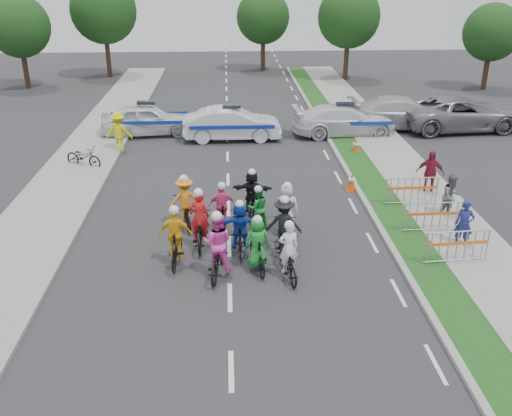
{
  "coord_description": "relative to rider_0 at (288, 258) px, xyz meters",
  "views": [
    {
      "loc": [
        0.03,
        -13.12,
        8.36
      ],
      "look_at": [
        0.88,
        3.47,
        1.1
      ],
      "focal_mm": 40.0,
      "sensor_mm": 36.0,
      "label": 1
    }
  ],
  "objects": [
    {
      "name": "tree_0",
      "position": [
        -15.66,
        27.0,
        3.58
      ],
      "size": [
        4.2,
        4.2,
        6.3
      ],
      "color": "#382619",
      "rests_on": "ground"
    },
    {
      "name": "rider_1",
      "position": [
        -0.85,
        0.46,
        0.1
      ],
      "size": [
        0.83,
        1.76,
        1.79
      ],
      "rotation": [
        0.0,
        0.0,
        3.34
      ],
      "color": "black",
      "rests_on": "ground"
    },
    {
      "name": "marshal_hiviz",
      "position": [
        -6.73,
        12.04,
        0.35
      ],
      "size": [
        1.27,
        0.78,
        1.9
      ],
      "primitive_type": "imported",
      "rotation": [
        0.0,
        0.0,
        3.08
      ],
      "color": "yellow",
      "rests_on": "ground"
    },
    {
      "name": "tree_4",
      "position": [
        1.34,
        33.0,
        3.58
      ],
      "size": [
        4.2,
        4.2,
        6.3
      ],
      "color": "#382619",
      "rests_on": "ground"
    },
    {
      "name": "sidewalk_right",
      "position": [
        5.94,
        4.0,
        -0.54
      ],
      "size": [
        2.4,
        60.0,
        0.13
      ],
      "primitive_type": "cube",
      "color": "gray",
      "rests_on": "ground"
    },
    {
      "name": "barrier_2",
      "position": [
        5.04,
        4.88,
        -0.04
      ],
      "size": [
        2.02,
        0.57,
        1.12
      ],
      "primitive_type": null,
      "rotation": [
        0.0,
        0.0,
        0.04
      ],
      "color": "#A5A8AD",
      "rests_on": "ground"
    },
    {
      "name": "rider_0",
      "position": [
        0.0,
        0.0,
        0.0
      ],
      "size": [
        0.88,
        1.85,
        1.82
      ],
      "rotation": [
        0.0,
        0.0,
        3.29
      ],
      "color": "black",
      "rests_on": "ground"
    },
    {
      "name": "spectator_2",
      "position": [
        6.04,
        5.94,
        0.29
      ],
      "size": [
        1.12,
        0.71,
        1.78
      ],
      "primitive_type": "imported",
      "rotation": [
        0.0,
        0.0,
        -0.29
      ],
      "color": "maroon",
      "rests_on": "ground"
    },
    {
      "name": "ground",
      "position": [
        -1.66,
        -1.0,
        -0.6
      ],
      "size": [
        90.0,
        90.0,
        0.0
      ],
      "primitive_type": "plane",
      "color": "#28282B",
      "rests_on": "ground"
    },
    {
      "name": "curb_right",
      "position": [
        3.44,
        4.0,
        -0.54
      ],
      "size": [
        0.2,
        60.0,
        0.12
      ],
      "primitive_type": "cube",
      "color": "gray",
      "rests_on": "ground"
    },
    {
      "name": "grass_strip",
      "position": [
        4.14,
        4.0,
        -0.55
      ],
      "size": [
        1.2,
        60.0,
        0.11
      ],
      "primitive_type": "cube",
      "color": "#194717",
      "rests_on": "ground"
    },
    {
      "name": "tree_1",
      "position": [
        7.34,
        29.0,
        3.93
      ],
      "size": [
        4.55,
        4.55,
        6.82
      ],
      "color": "#382619",
      "rests_on": "ground"
    },
    {
      "name": "barrier_0",
      "position": [
        5.04,
        0.45,
        -0.04
      ],
      "size": [
        2.03,
        0.65,
        1.12
      ],
      "primitive_type": null,
      "rotation": [
        0.0,
        0.0,
        0.08
      ],
      "color": "#A5A8AD",
      "rests_on": "ground"
    },
    {
      "name": "cone_0",
      "position": [
        3.19,
        6.56,
        -0.26
      ],
      "size": [
        0.4,
        0.4,
        0.7
      ],
      "color": "#F24C0C",
      "rests_on": "ground"
    },
    {
      "name": "police_car_0",
      "position": [
        -5.76,
        14.81,
        0.2
      ],
      "size": [
        4.89,
        2.44,
        1.6
      ],
      "primitive_type": "imported",
      "rotation": [
        0.0,
        0.0,
        1.69
      ],
      "color": "silver",
      "rests_on": "ground"
    },
    {
      "name": "parked_bike",
      "position": [
        -7.94,
        9.88,
        -0.13
      ],
      "size": [
        1.87,
        1.34,
        0.94
      ],
      "primitive_type": "imported",
      "rotation": [
        0.0,
        0.0,
        1.12
      ],
      "color": "black",
      "rests_on": "ground"
    },
    {
      "name": "barrier_1",
      "position": [
        5.04,
        2.58,
        -0.04
      ],
      "size": [
        2.01,
        0.54,
        1.12
      ],
      "primitive_type": null,
      "rotation": [
        0.0,
        0.0,
        0.02
      ],
      "color": "#A5A8AD",
      "rests_on": "ground"
    },
    {
      "name": "rider_4",
      "position": [
        0.01,
        1.45,
        0.15
      ],
      "size": [
        1.17,
        2.0,
        1.96
      ],
      "rotation": [
        0.0,
        0.0,
        2.98
      ],
      "color": "black",
      "rests_on": "ground"
    },
    {
      "name": "spectator_0",
      "position": [
        5.68,
        1.61,
        0.18
      ],
      "size": [
        0.68,
        0.58,
        1.57
      ],
      "primitive_type": "imported",
      "rotation": [
        0.0,
        0.0,
        -0.43
      ],
      "color": "navy",
      "rests_on": "ground"
    },
    {
      "name": "rider_11",
      "position": [
        -0.83,
        4.34,
        0.15
      ],
      "size": [
        1.47,
        1.75,
        1.78
      ],
      "rotation": [
        0.0,
        0.0,
        2.99
      ],
      "color": "black",
      "rests_on": "ground"
    },
    {
      "name": "rider_5",
      "position": [
        -1.32,
        1.59,
        0.15
      ],
      "size": [
        1.42,
        1.7,
        1.78
      ],
      "rotation": [
        0.0,
        0.0,
        3.12
      ],
      "color": "black",
      "rests_on": "ground"
    },
    {
      "name": "sidewalk_left",
      "position": [
        -8.16,
        4.0,
        -0.54
      ],
      "size": [
        3.0,
        60.0,
        0.13
      ],
      "primitive_type": "cube",
      "color": "gray",
      "rests_on": "ground"
    },
    {
      "name": "cone_1",
      "position": [
        4.34,
        11.14,
        -0.26
      ],
      "size": [
        0.4,
        0.4,
        0.7
      ],
      "color": "#F24C0C",
      "rests_on": "ground"
    },
    {
      "name": "rider_7",
      "position": [
        0.23,
        2.79,
        0.13
      ],
      "size": [
        0.79,
        1.78,
        1.88
      ],
      "rotation": [
        0.0,
        0.0,
        3.14
      ],
      "color": "black",
      "rests_on": "ground"
    },
    {
      "name": "rider_10",
      "position": [
        -3.11,
        3.57,
        0.13
      ],
      "size": [
        1.15,
        1.95,
        1.9
      ],
      "rotation": [
        0.0,
        0.0,
        3.35
      ],
      "color": "black",
      "rests_on": "ground"
    },
    {
      "name": "rider_9",
      "position": [
        -1.86,
        3.17,
        0.08
      ],
      "size": [
        0.91,
        1.71,
        1.77
      ],
      "rotation": [
        0.0,
        0.0,
        3.21
      ],
      "color": "black",
      "rests_on": "ground"
    },
    {
      "name": "rider_8",
      "position": [
        -0.69,
        2.98,
        0.03
      ],
      "size": [
        0.84,
        1.73,
        1.69
      ],
      "rotation": [
        0.0,
        0.0,
        3.31
      ],
      "color": "black",
      "rests_on": "ground"
    },
    {
      "name": "spectator_1",
      "position": [
        6.09,
        3.81,
        0.2
      ],
      "size": [
        0.93,
        0.82,
        1.6
      ],
      "primitive_type": "imported",
      "rotation": [
        0.0,
        0.0,
        0.32
      ],
      "color": "#57585C",
      "rests_on": "ground"
    },
    {
      "name": "police_car_2",
      "position": [
        4.36,
        14.27,
        0.17
      ],
      "size": [
        5.43,
        2.5,
        1.54
      ],
      "primitive_type": "imported",
      "rotation": [
        0.0,
        0.0,
        1.64
      ],
      "color": "silver",
      "rests_on": "ground"
    },
    {
      "name": "tree_2",
      "position": [
        16.34,
        25.0,
        3.23
      ],
      "size": [
        3.85,
        3.85,
        5.77
      ],
      "color": "#382619",
      "rests_on": "ground"
    },
    {
      "name": "rider_3",
      "position": [
        -3.22,
        0.95,
        0.14
      ],
      "size": [
        1.0,
        1.87,
        1.93
      ],
      "rotation": [
        0.0,
        0.0,
        3.06
      ],
      "color": "black",
      "rests_on": "ground"
    },
    {
      "name": "civilian_suv",
      "position": [
        10.71,
        14.89,
        0.27
      ],
      "size": [
        6.49,
        3.39,
        1.74
      ],
      "primitive_type": "imported",
      "rotation": [
        0.0,
        0.0,
        1.65
      ],
      "color": "slate",
      "rests_on": "ground"
    },
    {
      "name": "police_car_1",
      "position": [
        -1.42,
        13.73,
        0.2
      ],
      "size": [
        4.9,
        1.79,
        1.61
      ],
      "primitive_type": "imported",
      "rotation": [
        0.0,
        0.0,
        1.59
      ],
      "color": "silver",
      "rests_on": "ground"
    },
    {
      "name": "rider_6",
      "position": [
        -2.57,
        2.06,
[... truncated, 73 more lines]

